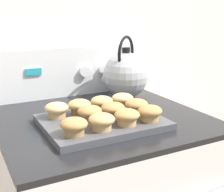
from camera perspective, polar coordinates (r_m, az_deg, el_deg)
wall_back at (r=1.43m, az=-9.09°, el=11.95°), size 8.00×0.05×2.40m
control_panel at (r=1.41m, az=-8.01°, el=4.51°), size 0.71×0.07×0.22m
muffin_pan at (r=1.04m, az=-1.86°, el=-4.76°), size 0.39×0.30×0.02m
muffin_r0_c0 at (r=0.91m, az=-6.97°, el=-5.45°), size 0.08×0.08×0.05m
muffin_r0_c1 at (r=0.94m, az=-1.88°, el=-4.60°), size 0.08×0.08×0.05m
muffin_r0_c2 at (r=0.98m, az=2.76°, el=-3.76°), size 0.08×0.08×0.05m
muffin_r0_c3 at (r=1.02m, az=6.95°, el=-3.02°), size 0.08×0.08×0.05m
muffin_r1_c1 at (r=1.02m, az=-4.09°, el=-3.08°), size 0.08×0.08×0.05m
muffin_r1_c2 at (r=1.05m, az=0.17°, el=-2.45°), size 0.08×0.08×0.05m
muffin_r1_c3 at (r=1.09m, az=4.49°, el=-1.78°), size 0.08×0.08×0.05m
muffin_r2_c0 at (r=1.06m, az=-10.10°, el=-2.43°), size 0.08×0.08×0.05m
muffin_r2_c1 at (r=1.09m, az=-5.94°, el=-1.85°), size 0.08×0.08×0.05m
muffin_r2_c2 at (r=1.12m, az=-1.87°, el=-1.21°), size 0.08×0.08×0.05m
muffin_r2_c3 at (r=1.16m, az=1.94°, el=-0.64°), size 0.08×0.08×0.05m
tea_kettle at (r=1.35m, az=2.56°, el=4.00°), size 0.22×0.20×0.27m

